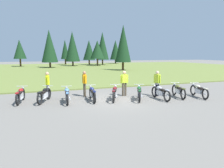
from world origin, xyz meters
name	(u,v)px	position (x,y,z in m)	size (l,w,h in m)	color
ground_plane	(115,100)	(0.00, 0.00, 0.00)	(140.00, 140.00, 0.00)	slate
grass_moorland	(65,69)	(0.00, 26.19, 0.05)	(80.00, 44.00, 0.10)	olive
forest_treeline	(48,46)	(-2.66, 33.68, 4.34)	(40.07, 28.13, 8.89)	#47331E
motorcycle_red	(21,95)	(-5.35, 1.23, 0.44)	(0.62, 2.10, 0.88)	black
motorcycle_black	(44,95)	(-4.05, 0.90, 0.44)	(0.94, 1.99, 0.88)	black
motorcycle_sky_blue	(67,95)	(-2.83, 0.34, 0.44)	(0.62, 2.10, 0.88)	black
motorcycle_navy	(92,93)	(-1.35, 0.30, 0.44)	(0.62, 2.10, 0.88)	black
motorcycle_maroon	(115,93)	(-0.03, 0.04, 0.44)	(1.02, 1.95, 0.88)	black
motorcycle_british_green	(139,93)	(1.40, -0.41, 0.44)	(1.03, 1.95, 0.88)	black
motorcycle_silver	(160,92)	(2.70, -0.71, 0.44)	(0.62, 2.10, 0.88)	black
motorcycle_olive	(178,91)	(4.13, -0.57, 0.44)	(0.76, 2.06, 0.88)	black
motorcycle_cream	(199,91)	(5.36, -1.02, 0.44)	(0.68, 2.08, 0.88)	black
rider_near_row_end	(48,83)	(-3.82, 1.90, 0.95)	(0.23, 0.55, 1.67)	#2D2D38
rider_with_back_turned	(124,82)	(0.99, 0.97, 0.95)	(0.55, 0.22, 1.67)	#4C4233
rider_in_hivis_vest	(84,82)	(-1.53, 1.67, 0.95)	(0.22, 0.55, 1.67)	#4C4233
rider_checking_bike	(157,82)	(3.03, 0.24, 0.95)	(0.33, 0.52, 1.67)	#2D2D38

